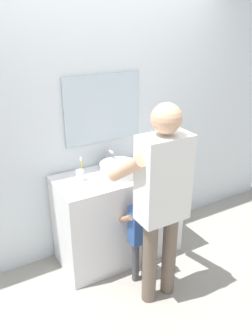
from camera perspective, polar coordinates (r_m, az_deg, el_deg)
name	(u,v)px	position (r m, az deg, el deg)	size (l,w,h in m)	color
ground_plane	(134,270)	(3.37, 1.32, -16.59)	(14.00, 14.00, 0.00)	#9E998E
back_wall	(101,115)	(3.20, -4.21, 8.82)	(4.40, 0.10, 2.70)	silver
vanity_cabinet	(118,215)	(3.31, -1.30, -7.86)	(1.15, 0.54, 0.88)	white
sink_basin	(119,169)	(3.06, -1.21, -0.15)	(0.34, 0.34, 0.11)	silver
faucet	(108,159)	(3.22, -2.97, 1.58)	(0.18, 0.14, 0.18)	#B7BABF
toothbrush_cup	(80,175)	(2.99, -7.61, -1.15)	(0.07, 0.07, 0.21)	silver
child_toddler	(141,229)	(2.98, 2.44, -10.03)	(0.27, 0.27, 0.88)	#47474C
adult_parent	(162,190)	(2.57, 5.92, -3.73)	(0.52, 0.55, 1.67)	#6B5B4C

